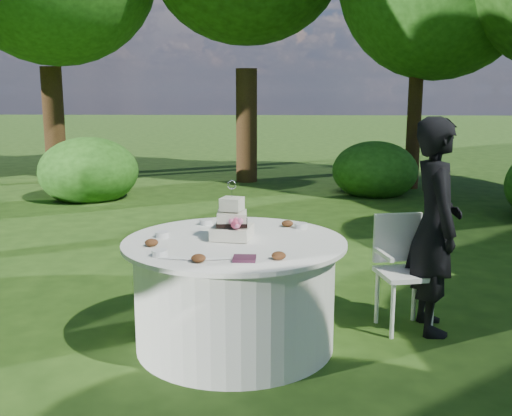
{
  "coord_description": "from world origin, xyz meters",
  "views": [
    {
      "loc": [
        0.33,
        -4.03,
        1.8
      ],
      "look_at": [
        0.15,
        0.0,
        1.0
      ],
      "focal_mm": 42.0,
      "sensor_mm": 36.0,
      "label": 1
    }
  ],
  "objects_px": {
    "guest": "(435,226)",
    "cake": "(232,223)",
    "napkins": "(244,258)",
    "table": "(235,292)",
    "chair": "(402,262)"
  },
  "relations": [
    {
      "from": "guest",
      "to": "table",
      "type": "distance_m",
      "value": 1.56
    },
    {
      "from": "napkins",
      "to": "chair",
      "type": "height_order",
      "value": "chair"
    },
    {
      "from": "guest",
      "to": "cake",
      "type": "distance_m",
      "value": 1.52
    },
    {
      "from": "napkins",
      "to": "chair",
      "type": "relative_size",
      "value": 0.16
    },
    {
      "from": "guest",
      "to": "cake",
      "type": "height_order",
      "value": "guest"
    },
    {
      "from": "guest",
      "to": "cake",
      "type": "xyz_separation_m",
      "value": [
        -1.48,
        -0.31,
        0.08
      ]
    },
    {
      "from": "napkins",
      "to": "chair",
      "type": "bearing_deg",
      "value": 37.83
    },
    {
      "from": "guest",
      "to": "table",
      "type": "xyz_separation_m",
      "value": [
        -1.46,
        -0.35,
        -0.42
      ]
    },
    {
      "from": "chair",
      "to": "guest",
      "type": "bearing_deg",
      "value": -12.87
    },
    {
      "from": "napkins",
      "to": "table",
      "type": "distance_m",
      "value": 0.63
    },
    {
      "from": "table",
      "to": "cake",
      "type": "bearing_deg",
      "value": 117.6
    },
    {
      "from": "table",
      "to": "chair",
      "type": "height_order",
      "value": "chair"
    },
    {
      "from": "napkins",
      "to": "table",
      "type": "xyz_separation_m",
      "value": [
        -0.1,
        0.49,
        -0.39
      ]
    },
    {
      "from": "napkins",
      "to": "guest",
      "type": "distance_m",
      "value": 1.6
    },
    {
      "from": "cake",
      "to": "napkins",
      "type": "bearing_deg",
      "value": -77.18
    }
  ]
}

